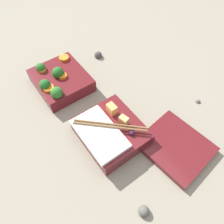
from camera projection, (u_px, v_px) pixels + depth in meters
The scene contains 7 objects.
ground_plane at pixel (87, 107), 0.66m from camera, with size 3.00×3.00×0.00m, color gray.
bento_tray_vegetable at pixel (60, 80), 0.69m from camera, with size 0.17×0.15×0.07m.
bento_tray_rice at pixel (109, 132), 0.58m from camera, with size 0.17×0.15×0.07m.
bento_lid at pixel (175, 146), 0.57m from camera, with size 0.17×0.15×0.02m, color maroon.
pebble_0 at pixel (144, 211), 0.48m from camera, with size 0.03×0.03×0.03m, color #595651.
pebble_1 at pixel (98, 55), 0.79m from camera, with size 0.03×0.03×0.03m, color #474442.
pebble_2 at pixel (198, 101), 0.67m from camera, with size 0.02×0.02×0.02m, color #595651.
Camera 1 is at (0.37, -0.17, 0.53)m, focal length 35.00 mm.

